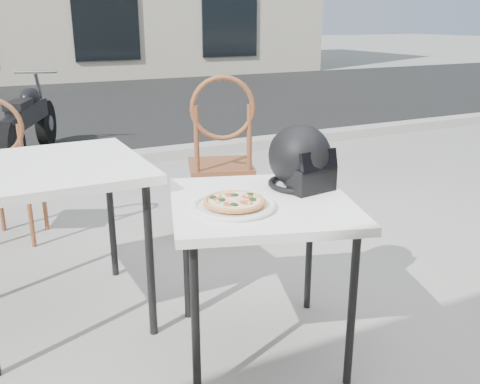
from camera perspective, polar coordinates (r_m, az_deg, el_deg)
name	(u,v)px	position (r m, az deg, el deg)	size (l,w,h in m)	color
ground	(268,278)	(3.25, 3.01, -9.19)	(80.00, 80.00, 0.00)	gray
street_asphalt	(67,109)	(9.73, -17.93, 8.39)	(30.00, 8.00, 0.00)	black
curb	(131,158)	(5.87, -11.56, 3.60)	(30.00, 0.25, 0.12)	#A4A19A
cafe_table_main	(261,214)	(2.34, 2.29, -2.39)	(0.98, 0.98, 0.74)	white
plate	(235,206)	(2.21, -0.58, -1.51)	(0.45, 0.45, 0.02)	silver
pizza	(235,201)	(2.20, -0.58, -0.98)	(0.28, 0.28, 0.03)	#DA8D50
helmet	(301,160)	(2.48, 6.51, 3.42)	(0.33, 0.34, 0.30)	black
cafe_chair_main	(222,149)	(3.66, -1.97, 4.62)	(0.56, 0.56, 1.15)	brown
cafe_table_side	(50,179)	(2.72, -19.57, 1.33)	(0.88, 0.88, 0.83)	white
cafe_chair_side	(4,163)	(3.89, -23.84, 2.80)	(0.51, 0.51, 1.02)	brown
motorcycle	(29,123)	(6.32, -21.55, 6.90)	(0.79, 1.75, 0.92)	black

